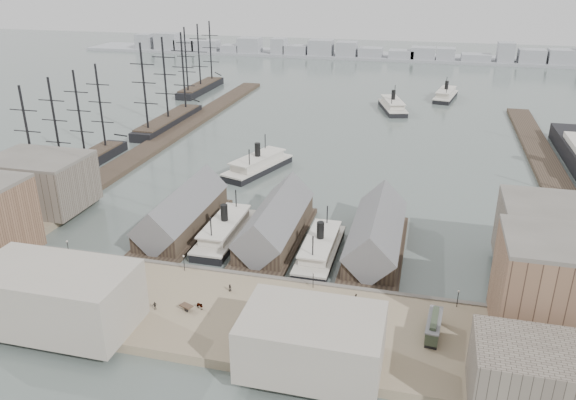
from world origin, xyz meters
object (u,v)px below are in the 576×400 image
(ferry_docked_west, at_px, (225,230))
(horse_cart_left, at_px, (73,268))
(horse_cart_right, at_px, (301,327))
(horse_cart_center, at_px, (196,306))
(tram, at_px, (434,327))

(ferry_docked_west, bearing_deg, horse_cart_left, -133.70)
(ferry_docked_west, relative_size, horse_cart_right, 6.19)
(horse_cart_center, relative_size, horse_cart_right, 1.07)
(tram, distance_m, horse_cart_right, 24.93)
(ferry_docked_west, xyz_separation_m, horse_cart_center, (6.70, -35.35, 0.42))
(horse_cart_left, distance_m, horse_cart_right, 56.24)
(tram, height_order, horse_cart_right, tram)
(tram, bearing_deg, horse_cart_left, -178.42)
(tram, relative_size, horse_cart_left, 2.15)
(ferry_docked_west, relative_size, tram, 2.89)
(ferry_docked_west, height_order, horse_cart_center, ferry_docked_west)
(horse_cart_left, bearing_deg, ferry_docked_west, -46.02)
(ferry_docked_west, xyz_separation_m, tram, (53.39, -32.22, 1.37))
(tram, distance_m, horse_cart_center, 46.81)
(ferry_docked_west, distance_m, horse_cart_left, 38.42)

